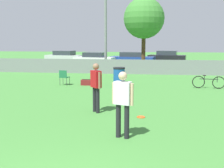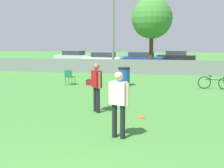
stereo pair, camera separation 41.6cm
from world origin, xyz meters
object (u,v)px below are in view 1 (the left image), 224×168
Objects in this scene: tree_near_pole at (144,19)px; frisbee_disc at (141,117)px; parked_car_silver at (64,57)px; parked_car_white at (95,59)px; parked_car_dark at (167,57)px; bicycle_sideline at (209,82)px; folding_chair_sideline at (64,76)px; parked_car_blue at (132,58)px; trash_bin at (119,76)px; gear_bag_sideline at (87,82)px; light_pole at (105,3)px; player_thrower_red at (96,84)px; player_receiver_white at (123,100)px.

tree_near_pole reaches higher than frisbee_disc.
parked_car_white is at bearing -27.21° from parked_car_silver.
parked_car_silver is at bearing -163.56° from parked_car_dark.
parked_car_white is at bearing 129.54° from bicycle_sideline.
folding_chair_sideline is at bearing -174.36° from bicycle_sideline.
folding_chair_sideline is at bearing -76.63° from parked_car_white.
tree_near_pole is at bearing -36.42° from parked_car_white.
parked_car_blue is at bearing 102.02° from tree_near_pole.
folding_chair_sideline is 0.83× the size of trash_bin.
parked_car_white reaches higher than gear_bag_sideline.
light_pole is 10.99× the size of folding_chair_sideline.
gear_bag_sideline is at bearing -110.73° from tree_near_pole.
light_pole reaches higher than bicycle_sideline.
gear_bag_sideline is at bearing -176.03° from bicycle_sideline.
folding_chair_sideline is (-2.99, 5.73, -0.51)m from player_thrower_red.
parked_car_blue is at bearing -6.14° from parked_car_silver.
parked_car_blue reaches higher than gear_bag_sideline.
trash_bin is at bearing 102.94° from frisbee_disc.
tree_near_pole is 8.71× the size of gear_bag_sideline.
bicycle_sideline is at bearing 101.01° from player_thrower_red.
bicycle_sideline is at bearing -42.48° from parked_car_silver.
folding_chair_sideline is 0.19× the size of parked_car_dark.
parked_car_silver is 1.01× the size of parked_car_dark.
parked_car_blue reaches higher than frisbee_disc.
tree_near_pole is 9.50m from bicycle_sideline.
tree_near_pole is at bearing -110.85° from folding_chair_sideline.
frisbee_disc is at bearing 97.02° from player_receiver_white.
frisbee_disc is at bearing -112.28° from bicycle_sideline.
parked_car_blue is (7.98, -2.12, 0.00)m from parked_car_silver.
parked_car_dark is (11.66, 1.30, 0.01)m from parked_car_silver.
parked_car_white is at bearing 109.62° from light_pole.
parked_car_silver reaches higher than folding_chair_sideline.
parked_car_silver is (-8.20, 15.86, 0.15)m from trash_bin.
tree_near_pole reaches higher than player_receiver_white.
parked_car_silver is at bearing 125.22° from light_pole.
gear_bag_sideline is 13.08m from parked_car_white.
player_thrower_red is at bearing -90.98° from trash_bin.
folding_chair_sideline reaches higher than frisbee_disc.
player_receiver_white is at bearing -60.37° from parked_car_silver.
frisbee_disc is at bearing -75.26° from parked_car_blue.
folding_chair_sideline is 7.85m from bicycle_sideline.
gear_bag_sideline is at bearing -70.92° from parked_car_white.
parked_car_dark reaches higher than parked_car_white.
trash_bin reaches higher than bicycle_sideline.
light_pole is at bearing 149.35° from player_thrower_red.
folding_chair_sideline is at bearing -99.32° from light_pole.
frisbee_disc is at bearing -75.81° from light_pole.
player_thrower_red is 7.53m from bicycle_sideline.
gear_bag_sideline is 0.15× the size of parked_car_dark.
tree_near_pole is 1.23× the size of parked_car_blue.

